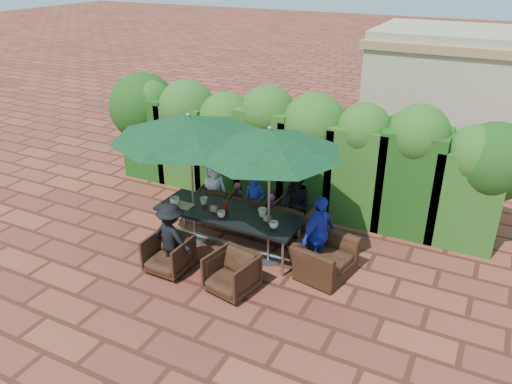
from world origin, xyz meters
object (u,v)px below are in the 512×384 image
at_px(chair_far_right, 295,218).
at_px(chair_near_left, 168,253).
at_px(dining_table, 229,216).
at_px(umbrella_right, 270,141).
at_px(chair_far_left, 219,199).
at_px(umbrella_left, 189,127).
at_px(chair_far_mid, 251,207).
at_px(chair_near_right, 231,272).
at_px(chair_end_right, 324,252).

height_order(chair_far_right, chair_near_left, chair_far_right).
bearing_deg(dining_table, umbrella_right, -1.79).
bearing_deg(chair_far_left, dining_table, 119.08).
relative_size(umbrella_left, umbrella_right, 1.08).
bearing_deg(dining_table, umbrella_left, -179.32).
xyz_separation_m(chair_far_right, chair_near_left, (-1.45, -1.98, -0.05)).
bearing_deg(chair_far_mid, umbrella_right, 122.21).
xyz_separation_m(umbrella_right, chair_far_right, (0.09, 0.96, -1.82)).
height_order(umbrella_left, chair_far_right, umbrella_left).
height_order(umbrella_right, chair_near_left, umbrella_right).
height_order(chair_near_left, chair_near_right, chair_near_right).
bearing_deg(umbrella_left, umbrella_right, -0.61).
relative_size(chair_far_left, chair_near_right, 1.03).
height_order(dining_table, umbrella_right, umbrella_right).
height_order(umbrella_right, chair_near_right, umbrella_right).
xyz_separation_m(umbrella_left, chair_far_right, (1.60, 0.95, -1.82)).
bearing_deg(chair_near_left, dining_table, 62.10).
relative_size(umbrella_left, chair_near_right, 3.76).
distance_m(chair_far_mid, chair_end_right, 2.06).
bearing_deg(chair_end_right, chair_far_left, 79.45).
bearing_deg(chair_near_left, umbrella_left, 99.38).
bearing_deg(umbrella_left, chair_near_left, -81.46).
relative_size(umbrella_right, chair_end_right, 2.54).
xyz_separation_m(dining_table, chair_far_left, (-0.83, 1.06, -0.31)).
bearing_deg(chair_far_left, chair_near_left, 88.09).
bearing_deg(chair_near_left, chair_far_left, 97.88).
relative_size(chair_far_left, chair_far_mid, 0.93).
distance_m(umbrella_left, chair_near_left, 2.14).
bearing_deg(chair_far_mid, chair_near_left, 67.33).
relative_size(dining_table, chair_near_left, 3.76).
bearing_deg(umbrella_right, chair_far_mid, 130.42).
height_order(umbrella_left, chair_end_right, umbrella_left).
bearing_deg(chair_end_right, dining_table, 102.06).
height_order(umbrella_left, chair_near_right, umbrella_left).
bearing_deg(chair_far_right, chair_end_right, 136.98).
bearing_deg(chair_near_left, chair_end_right, 25.43).
bearing_deg(umbrella_left, chair_near_right, -37.41).
bearing_deg(umbrella_left, chair_far_left, 95.59).
xyz_separation_m(umbrella_right, chair_far_left, (-1.62, 1.09, -1.85)).
relative_size(dining_table, umbrella_right, 1.06).
xyz_separation_m(chair_far_right, chair_near_right, (-0.23, -2.00, -0.04)).
relative_size(umbrella_right, chair_near_left, 3.54).
relative_size(dining_table, chair_near_right, 3.68).
xyz_separation_m(umbrella_left, chair_far_left, (-0.10, 1.07, -1.85)).
xyz_separation_m(umbrella_left, chair_near_left, (0.16, -1.03, -1.87)).
relative_size(chair_far_right, chair_near_right, 1.12).
height_order(chair_far_right, chair_end_right, chair_end_right).
distance_m(umbrella_right, chair_far_right, 2.06).
distance_m(umbrella_right, chair_far_mid, 2.24).
bearing_deg(umbrella_right, chair_end_right, 3.42).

